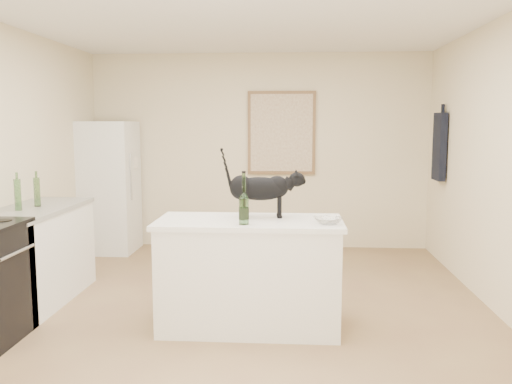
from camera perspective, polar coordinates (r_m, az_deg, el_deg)
The scene contains 17 objects.
floor at distance 4.77m, azimuth -1.73°, elevation -13.23°, with size 5.50×5.50×0.00m, color #95794F.
ceiling at distance 4.56m, azimuth -1.86°, elevation 19.04°, with size 5.50×5.50×0.00m, color white.
wall_back at distance 7.22m, azimuth 0.34°, elevation 4.34°, with size 4.50×4.50×0.00m, color beige.
wall_front at distance 1.79m, azimuth -10.41°, elevation -4.77°, with size 4.50×4.50×0.00m, color beige.
island_base at distance 4.43m, azimuth -0.70°, elevation -8.96°, with size 1.44×0.67×0.86m, color white.
island_top at distance 4.33m, azimuth -0.71°, elevation -3.23°, with size 1.50×0.70×0.04m, color white.
left_cabinets at distance 5.45m, azimuth -22.41°, elevation -6.42°, with size 0.60×1.40×0.86m, color white.
left_countertop at distance 5.37m, azimuth -22.64°, elevation -1.75°, with size 0.62×1.44×0.04m, color gray.
fridge at distance 7.25m, azimuth -15.44°, elevation 0.52°, with size 0.68×0.68×1.70m, color white.
artwork_frame at distance 7.17m, azimuth 2.73°, elevation 6.31°, with size 0.90×0.03×1.10m, color brown.
artwork_canvas at distance 7.15m, azimuth 2.73°, elevation 6.31°, with size 0.82×0.00×1.02m, color beige.
hanging_garment at distance 6.73m, azimuth 18.97°, elevation 4.59°, with size 0.08×0.34×0.80m, color black.
black_cat at distance 4.41m, azimuth 0.41°, elevation 0.03°, with size 0.61×0.18×0.43m, color black, non-canonical shape.
wine_bottle at distance 4.10m, azimuth -1.30°, elevation -0.98°, with size 0.08×0.08×0.36m, color #2E6227.
glass_bowl at distance 4.17m, azimuth 7.67°, elevation -3.05°, with size 0.22×0.22×0.05m, color white.
fridge_paper at distance 7.15m, azimuth -12.81°, elevation 3.08°, with size 0.00×0.12×0.16m, color silver.
counter_bottle_cluster at distance 5.31m, azimuth -23.17°, elevation -0.14°, with size 0.12×0.30×0.28m.
Camera 1 is at (0.44, -4.44, 1.67)m, focal length 37.54 mm.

